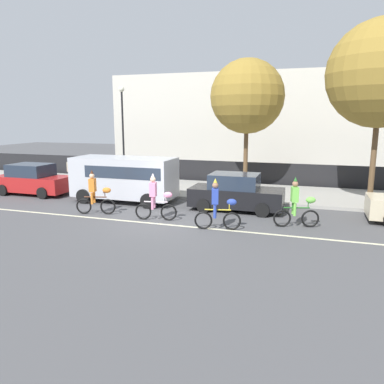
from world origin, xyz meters
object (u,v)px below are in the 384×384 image
Objects in this scene: parade_cyclist_orange at (96,195)px; parked_car_black at (236,193)px; parked_car_red at (33,180)px; parade_cyclist_lime at (297,205)px; parade_cyclist_pink at (156,200)px; street_lamp_post at (123,119)px; pedestrian_onlooker at (70,171)px; parade_cyclist_cobalt at (218,207)px; parked_van_silver at (126,176)px.

parked_car_black is at bearing 24.79° from parade_cyclist_orange.
parked_car_red is 1.00× the size of parked_car_black.
parade_cyclist_pink is at bearing -172.44° from parade_cyclist_lime.
street_lamp_post is at bearing 109.95° from parade_cyclist_orange.
parked_car_black is at bearing -0.75° from parked_car_red.
pedestrian_onlooker is (-4.66, 4.73, 0.17)m from parade_cyclist_orange.
street_lamp_post is 4.73m from pedestrian_onlooker.
parked_van_silver is (-5.46, 3.20, 0.44)m from parade_cyclist_cobalt.
pedestrian_onlooker is at bearing -118.78° from street_lamp_post.
parade_cyclist_pink is (2.83, -0.08, 0.00)m from parade_cyclist_orange.
pedestrian_onlooker reaches higher than parked_car_black.
parked_car_black is at bearing 144.74° from parade_cyclist_lime.
parked_van_silver is 3.09× the size of pedestrian_onlooker.
street_lamp_post reaches higher than parade_cyclist_orange.
parade_cyclist_lime is 8.44m from parked_van_silver.
parade_cyclist_cobalt is at bearing -155.81° from parade_cyclist_lime.
parked_van_silver is at bearing -0.95° from parked_car_red.
parked_van_silver reaches higher than parade_cyclist_pink.
pedestrian_onlooker is at bearing 167.97° from parked_car_black.
parade_cyclist_cobalt is 1.19× the size of pedestrian_onlooker.
parade_cyclist_pink is 3.89m from parked_van_silver.
street_lamp_post reaches higher than parade_cyclist_pink.
parade_cyclist_lime is 1.19× the size of pedestrian_onlooker.
pedestrian_onlooker is (-7.49, 4.82, 0.17)m from parade_cyclist_pink.
parade_cyclist_orange is 8.28m from parade_cyclist_lime.
pedestrian_onlooker reaches higher than parked_car_red.
pedestrian_onlooker is (0.94, 2.03, 0.23)m from parked_car_red.
parked_car_red is (-8.43, 2.79, -0.06)m from parade_cyclist_pink.
parade_cyclist_orange reaches higher than parked_car_black.
street_lamp_post is (-8.41, 8.55, 3.15)m from parade_cyclist_cobalt.
parked_car_red and parked_car_black have the same top height.
parade_cyclist_orange is 0.38× the size of parked_van_silver.
parade_cyclist_orange is 2.65m from parked_van_silver.
parked_car_red is at bearing 154.22° from parade_cyclist_orange.
street_lamp_post is (-2.89, 7.96, 3.15)m from parade_cyclist_orange.
pedestrian_onlooker is (-12.92, 4.10, 0.17)m from parade_cyclist_lime.
parade_cyclist_pink reaches higher than pedestrian_onlooker.
parade_cyclist_pink is at bearing -44.20° from parked_van_silver.
parade_cyclist_cobalt reaches higher than parked_car_red.
parade_cyclist_lime is at bearing -8.48° from parked_car_red.
parade_cyclist_pink is 10.36m from street_lamp_post.
parked_car_red is at bearing 171.52° from parade_cyclist_lime.
parked_van_silver reaches higher than pedestrian_onlooker.
parked_van_silver is at bearing 149.60° from parade_cyclist_cobalt.
parked_car_black is (2.71, 2.64, -0.06)m from parade_cyclist_pink.
parade_cyclist_cobalt is 0.33× the size of street_lamp_post.
parade_cyclist_orange is 1.00× the size of parade_cyclist_cobalt.
parade_cyclist_cobalt is 3.15m from parked_car_black.
parade_cyclist_lime is at bearing -35.26° from parked_car_black.
parked_van_silver reaches higher than parked_car_red.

